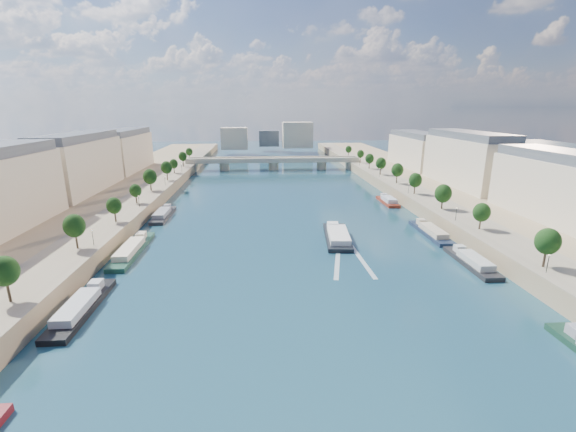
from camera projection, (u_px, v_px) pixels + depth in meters
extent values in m
plane|color=#0C2735|center=(287.00, 225.00, 133.86)|extent=(700.00, 700.00, 0.00)
cube|color=#9E8460|center=(72.00, 223.00, 128.04)|extent=(44.00, 520.00, 5.00)
cube|color=#9E8460|center=(486.00, 214.00, 138.32)|extent=(44.00, 520.00, 5.00)
cube|color=gray|center=(117.00, 215.00, 128.42)|extent=(14.00, 520.00, 0.10)
cube|color=gray|center=(447.00, 208.00, 136.55)|extent=(14.00, 520.00, 0.10)
cylinder|color=#382B1E|center=(18.00, 288.00, 72.40)|extent=(0.50, 0.50, 3.82)
ellipsoid|color=black|center=(14.00, 270.00, 71.42)|extent=(4.80, 4.80, 5.52)
cylinder|color=#382B1E|center=(76.00, 244.00, 95.43)|extent=(0.50, 0.50, 3.82)
ellipsoid|color=black|center=(74.00, 230.00, 94.45)|extent=(4.80, 4.80, 5.52)
cylinder|color=#382B1E|center=(111.00, 218.00, 118.46)|extent=(0.50, 0.50, 3.82)
ellipsoid|color=black|center=(110.00, 206.00, 117.48)|extent=(4.80, 4.80, 5.52)
cylinder|color=#382B1E|center=(135.00, 200.00, 141.49)|extent=(0.50, 0.50, 3.82)
ellipsoid|color=black|center=(134.00, 190.00, 140.51)|extent=(4.80, 4.80, 5.52)
cylinder|color=#382B1E|center=(153.00, 187.00, 164.51)|extent=(0.50, 0.50, 3.82)
ellipsoid|color=black|center=(152.00, 178.00, 163.53)|extent=(4.80, 4.80, 5.52)
cylinder|color=#382B1E|center=(166.00, 177.00, 187.54)|extent=(0.50, 0.50, 3.82)
ellipsoid|color=black|center=(165.00, 170.00, 186.56)|extent=(4.80, 4.80, 5.52)
cylinder|color=#382B1E|center=(176.00, 169.00, 210.57)|extent=(0.50, 0.50, 3.82)
ellipsoid|color=black|center=(175.00, 163.00, 209.59)|extent=(4.80, 4.80, 5.52)
cylinder|color=#382B1E|center=(184.00, 163.00, 233.60)|extent=(0.50, 0.50, 3.82)
ellipsoid|color=black|center=(183.00, 157.00, 232.62)|extent=(4.80, 4.80, 5.52)
cylinder|color=#382B1E|center=(191.00, 158.00, 256.62)|extent=(0.50, 0.50, 3.82)
ellipsoid|color=black|center=(190.00, 153.00, 255.65)|extent=(4.80, 4.80, 5.52)
cylinder|color=#382B1E|center=(542.00, 256.00, 87.93)|extent=(0.50, 0.50, 3.82)
ellipsoid|color=black|center=(545.00, 241.00, 86.95)|extent=(4.80, 4.80, 5.52)
cylinder|color=#382B1E|center=(483.00, 225.00, 110.95)|extent=(0.50, 0.50, 3.82)
ellipsoid|color=black|center=(485.00, 213.00, 109.97)|extent=(4.80, 4.80, 5.52)
cylinder|color=#382B1E|center=(445.00, 205.00, 133.98)|extent=(0.50, 0.50, 3.82)
ellipsoid|color=black|center=(446.00, 195.00, 133.00)|extent=(4.80, 4.80, 5.52)
cylinder|color=#382B1E|center=(417.00, 190.00, 157.01)|extent=(0.50, 0.50, 3.82)
ellipsoid|color=black|center=(418.00, 182.00, 156.03)|extent=(4.80, 4.80, 5.52)
cylinder|color=#382B1E|center=(397.00, 180.00, 180.04)|extent=(0.50, 0.50, 3.82)
ellipsoid|color=black|center=(398.00, 172.00, 179.06)|extent=(4.80, 4.80, 5.52)
cylinder|color=#382B1E|center=(381.00, 172.00, 203.06)|extent=(0.50, 0.50, 3.82)
ellipsoid|color=black|center=(382.00, 165.00, 202.09)|extent=(4.80, 4.80, 5.52)
cylinder|color=#382B1E|center=(369.00, 165.00, 226.09)|extent=(0.50, 0.50, 3.82)
ellipsoid|color=black|center=(369.00, 159.00, 225.11)|extent=(4.80, 4.80, 5.52)
cylinder|color=#382B1E|center=(358.00, 160.00, 249.12)|extent=(0.50, 0.50, 3.82)
ellipsoid|color=black|center=(359.00, 154.00, 248.14)|extent=(4.80, 4.80, 5.52)
cylinder|color=#382B1E|center=(350.00, 155.00, 272.15)|extent=(0.50, 0.50, 3.82)
ellipsoid|color=black|center=(350.00, 150.00, 271.17)|extent=(4.80, 4.80, 5.52)
cylinder|color=black|center=(93.00, 238.00, 99.42)|extent=(0.14, 0.14, 4.00)
sphere|color=#FFE5B2|center=(92.00, 231.00, 98.85)|extent=(0.36, 0.36, 0.36)
cylinder|color=black|center=(139.00, 202.00, 137.80)|extent=(0.14, 0.14, 4.00)
sphere|color=#FFE5B2|center=(138.00, 196.00, 137.23)|extent=(0.36, 0.36, 0.36)
cylinder|color=black|center=(165.00, 181.00, 176.18)|extent=(0.14, 0.14, 4.00)
sphere|color=#FFE5B2|center=(165.00, 177.00, 175.61)|extent=(0.36, 0.36, 0.36)
cylinder|color=black|center=(182.00, 168.00, 214.56)|extent=(0.14, 0.14, 4.00)
sphere|color=#FFE5B2|center=(181.00, 164.00, 213.99)|extent=(0.36, 0.36, 0.36)
cylinder|color=black|center=(548.00, 264.00, 82.93)|extent=(0.14, 0.14, 4.00)
sphere|color=#FFE5B2|center=(549.00, 255.00, 82.35)|extent=(0.36, 0.36, 0.36)
cylinder|color=black|center=(456.00, 215.00, 121.31)|extent=(0.14, 0.14, 4.00)
sphere|color=#FFE5B2|center=(457.00, 208.00, 120.73)|extent=(0.36, 0.36, 0.36)
cylinder|color=black|center=(409.00, 189.00, 159.69)|extent=(0.14, 0.14, 4.00)
sphere|color=#FFE5B2|center=(409.00, 184.00, 159.11)|extent=(0.36, 0.36, 0.36)
cylinder|color=black|center=(379.00, 173.00, 198.06)|extent=(0.14, 0.14, 4.00)
sphere|color=#FFE5B2|center=(380.00, 169.00, 197.49)|extent=(0.36, 0.36, 0.36)
cylinder|color=black|center=(360.00, 162.00, 236.44)|extent=(0.14, 0.14, 4.00)
sphere|color=#FFE5B2|center=(360.00, 159.00, 235.87)|extent=(0.36, 0.36, 0.36)
cube|color=beige|center=(80.00, 168.00, 163.05)|extent=(16.00, 52.00, 20.00)
cube|color=#474C54|center=(76.00, 140.00, 159.89)|extent=(14.72, 50.44, 3.20)
cube|color=beige|center=(126.00, 152.00, 218.70)|extent=(16.00, 52.00, 20.00)
cube|color=#474C54|center=(123.00, 131.00, 215.54)|extent=(14.72, 50.44, 3.20)
cube|color=beige|center=(563.00, 190.00, 119.52)|extent=(16.00, 52.00, 20.00)
cube|color=#474C54|center=(571.00, 152.00, 116.36)|extent=(14.72, 50.44, 3.20)
cube|color=beige|center=(466.00, 163.00, 175.18)|extent=(16.00, 52.00, 20.00)
cube|color=#474C54|center=(470.00, 137.00, 172.01)|extent=(14.72, 50.44, 3.20)
cube|color=beige|center=(416.00, 150.00, 230.83)|extent=(16.00, 52.00, 20.00)
cube|color=#474C54|center=(418.00, 130.00, 227.66)|extent=(14.72, 50.44, 3.20)
cube|color=beige|center=(235.00, 138.00, 329.40)|extent=(22.00, 18.00, 18.00)
cube|color=beige|center=(297.00, 135.00, 342.37)|extent=(26.00, 20.00, 22.00)
cube|color=#474C54|center=(269.00, 138.00, 356.07)|extent=(18.00, 16.00, 14.00)
cube|color=#C1B79E|center=(273.00, 160.00, 251.91)|extent=(112.00, 11.00, 2.20)
cube|color=#C1B79E|center=(274.00, 159.00, 246.71)|extent=(112.00, 0.80, 0.90)
cube|color=#C1B79E|center=(273.00, 157.00, 256.30)|extent=(112.00, 0.80, 0.90)
cylinder|color=#C1B79E|center=(224.00, 166.00, 250.64)|extent=(6.40, 6.40, 5.00)
cylinder|color=#C1B79E|center=(273.00, 166.00, 252.92)|extent=(6.40, 6.40, 5.00)
cylinder|color=#C1B79E|center=(322.00, 165.00, 255.21)|extent=(6.40, 6.40, 5.00)
cube|color=#C1B79E|center=(193.00, 167.00, 249.21)|extent=(6.00, 12.00, 5.00)
cube|color=#C1B79E|center=(351.00, 165.00, 256.63)|extent=(6.00, 12.00, 5.00)
cube|color=black|center=(337.00, 238.00, 120.32)|extent=(9.76, 25.85, 1.80)
cube|color=white|center=(338.00, 235.00, 117.92)|extent=(7.56, 16.93, 1.62)
cube|color=white|center=(333.00, 225.00, 127.10)|extent=(3.90, 3.38, 1.80)
cube|color=silver|center=(338.00, 259.00, 103.86)|extent=(6.96, 25.61, 0.04)
cube|color=silver|center=(361.00, 259.00, 104.31)|extent=(1.71, 26.02, 0.04)
cube|color=black|center=(82.00, 309.00, 77.79)|extent=(5.00, 24.62, 1.80)
cube|color=#B8BDC5|center=(77.00, 306.00, 75.43)|extent=(4.10, 13.54, 1.60)
cube|color=#B8BDC5|center=(96.00, 285.00, 84.38)|extent=(2.50, 2.95, 1.80)
cube|color=#1C4837|center=(133.00, 251.00, 108.98)|extent=(5.00, 29.30, 1.80)
cube|color=#F5E6C3|center=(129.00, 249.00, 106.27)|extent=(4.10, 16.11, 1.60)
cube|color=#F5E6C3|center=(141.00, 235.00, 116.93)|extent=(2.50, 3.52, 1.80)
cube|color=#2C2B2E|center=(163.00, 216.00, 144.36)|extent=(5.00, 22.77, 1.80)
cube|color=gray|center=(162.00, 213.00, 142.15)|extent=(4.10, 12.52, 1.60)
cube|color=gray|center=(167.00, 207.00, 150.43)|extent=(2.50, 2.73, 1.80)
cube|color=black|center=(471.00, 264.00, 100.37)|extent=(5.00, 21.39, 1.80)
cube|color=beige|center=(475.00, 260.00, 98.27)|extent=(4.10, 11.76, 1.60)
cube|color=beige|center=(460.00, 249.00, 106.04)|extent=(2.50, 2.57, 1.80)
cube|color=#1C283E|center=(430.00, 234.00, 124.29)|extent=(5.00, 24.49, 1.80)
cube|color=beige|center=(433.00, 230.00, 121.94)|extent=(4.10, 13.47, 1.60)
cube|color=beige|center=(421.00, 222.00, 130.84)|extent=(2.50, 2.94, 1.80)
cube|color=maroon|center=(388.00, 202.00, 165.05)|extent=(5.00, 18.13, 1.80)
cube|color=silver|center=(389.00, 199.00, 163.19)|extent=(4.10, 9.97, 1.60)
cube|color=silver|center=(384.00, 195.00, 169.78)|extent=(2.50, 2.18, 1.80)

